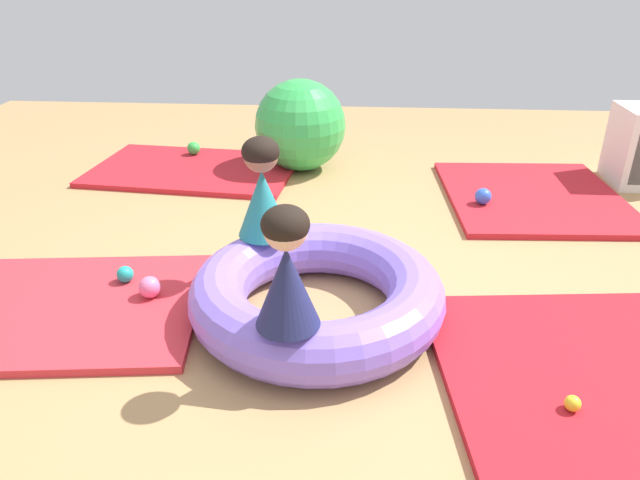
# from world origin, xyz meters

# --- Properties ---
(ground_plane) EXTENTS (8.00, 8.00, 0.00)m
(ground_plane) POSITION_xyz_m (0.00, 0.00, 0.00)
(ground_plane) COLOR tan
(gym_mat_front) EXTENTS (1.23, 1.35, 0.04)m
(gym_mat_front) POSITION_xyz_m (1.24, 1.42, 0.02)
(gym_mat_front) COLOR red
(gym_mat_front) RESTS_ON ground
(gym_mat_far_right) EXTENTS (1.57, 1.42, 0.04)m
(gym_mat_far_right) POSITION_xyz_m (1.12, -0.55, 0.02)
(gym_mat_far_right) COLOR #B21923
(gym_mat_far_right) RESTS_ON ground
(gym_mat_far_left) EXTENTS (1.33, 1.10, 0.04)m
(gym_mat_far_left) POSITION_xyz_m (-1.33, -0.19, 0.02)
(gym_mat_far_left) COLOR red
(gym_mat_far_left) RESTS_ON ground
(gym_mat_near_left) EXTENTS (1.61, 1.10, 0.04)m
(gym_mat_near_left) POSITION_xyz_m (-1.26, 1.79, 0.02)
(gym_mat_near_left) COLOR red
(gym_mat_near_left) RESTS_ON ground
(inflatable_cushion) EXTENTS (1.18, 1.18, 0.27)m
(inflatable_cushion) POSITION_xyz_m (-0.15, -0.15, 0.13)
(inflatable_cushion) COLOR #8466E0
(inflatable_cushion) RESTS_ON ground
(child_in_teal) EXTENTS (0.32, 0.32, 0.51)m
(child_in_teal) POSITION_xyz_m (-0.44, 0.19, 0.51)
(child_in_teal) COLOR teal
(child_in_teal) RESTS_ON inflatable_cushion
(child_in_navy) EXTENTS (0.29, 0.29, 0.49)m
(child_in_navy) POSITION_xyz_m (-0.22, -0.59, 0.50)
(child_in_navy) COLOR navy
(child_in_navy) RESTS_ON inflatable_cushion
(play_ball_blue) EXTENTS (0.11, 0.11, 0.11)m
(play_ball_blue) POSITION_xyz_m (0.85, 1.21, 0.09)
(play_ball_blue) COLOR blue
(play_ball_blue) RESTS_ON gym_mat_front
(play_ball_teal) EXTENTS (0.09, 0.09, 0.09)m
(play_ball_teal) POSITION_xyz_m (-1.14, 0.05, 0.08)
(play_ball_teal) COLOR teal
(play_ball_teal) RESTS_ON gym_mat_far_left
(play_ball_pink) EXTENTS (0.11, 0.11, 0.11)m
(play_ball_pink) POSITION_xyz_m (-0.96, -0.09, 0.09)
(play_ball_pink) COLOR pink
(play_ball_pink) RESTS_ON gym_mat_far_left
(play_ball_green) EXTENTS (0.11, 0.11, 0.11)m
(play_ball_green) POSITION_xyz_m (-1.34, 2.10, 0.09)
(play_ball_green) COLOR green
(play_ball_green) RESTS_ON gym_mat_near_left
(play_ball_yellow) EXTENTS (0.06, 0.06, 0.06)m
(play_ball_yellow) POSITION_xyz_m (0.84, -0.74, 0.07)
(play_ball_yellow) COLOR yellow
(play_ball_yellow) RESTS_ON gym_mat_far_right
(exercise_ball_large) EXTENTS (0.70, 0.70, 0.70)m
(exercise_ball_large) POSITION_xyz_m (-0.43, 1.93, 0.35)
(exercise_ball_large) COLOR green
(exercise_ball_large) RESTS_ON ground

